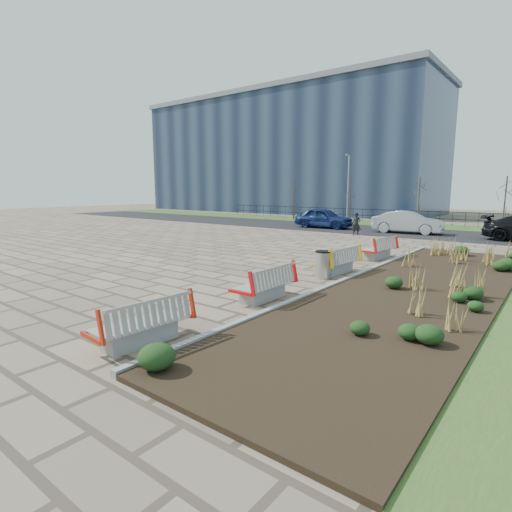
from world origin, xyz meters
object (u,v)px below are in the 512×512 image
Objects in this scene: bench_d at (378,248)px; bench_a at (140,320)px; lamp_west at (348,190)px; bench_c at (337,260)px; pedestrian at (356,224)px; car_silver at (408,222)px; litter_bin at (323,265)px; bench_b at (263,283)px; car_blue at (324,218)px.

bench_a is at bearing -83.10° from bench_d.
lamp_west is at bearing 126.36° from bench_d.
pedestrian reaches higher than bench_c.
bench_a is at bearing 179.85° from car_silver.
litter_bin is 13.98m from pedestrian.
bench_b and bench_c have the same top height.
pedestrian is at bearing 138.06° from car_silver.
litter_bin is at bearing -89.56° from pedestrian.
bench_b is at bearing -93.40° from pedestrian.
bench_b is 1.00× the size of bench_c.
bench_b is 2.21× the size of litter_bin.
bench_d is (0.00, 8.67, 0.00)m from bench_b.
pedestrian is (-4.62, 20.92, 0.27)m from bench_a.
bench_a and bench_c have the same top height.
bench_b is 20.13m from car_silver.
bench_c is 2.21× the size of litter_bin.
bench_a is at bearing -72.63° from lamp_west.
lamp_west is (-8.99, 21.05, 2.56)m from litter_bin.
bench_d is 0.45× the size of car_blue.
bench_b is 21.69m from car_blue.
bench_d is 9.31m from pedestrian.
bench_b is at bearing -84.61° from bench_c.
bench_c is at bearing 89.51° from litter_bin.
bench_a reaches higher than litter_bin.
bench_a is 21.43m from pedestrian.
bench_a is 1.00× the size of bench_d.
bench_d is 5.12m from litter_bin.
bench_a is 4.17m from bench_b.
litter_bin is at bearing -83.20° from bench_d.
lamp_west reaches higher than bench_a.
bench_d is at bearing 94.29° from bench_a.
bench_c is 1.00× the size of bench_d.
bench_a and bench_d have the same top height.
bench_b is at bearing 94.29° from bench_a.
car_silver reaches higher than bench_b.
litter_bin is at bearing -177.75° from car_silver.
car_silver is (-2.21, 15.41, 0.30)m from bench_c.
bench_c is 15.57m from car_silver.
car_silver reaches higher than bench_c.
bench_a is 2.21× the size of litter_bin.
bench_c is at bearing 94.29° from bench_a.
lamp_west is at bearing 111.66° from bench_a.
bench_b is at bearing -89.86° from litter_bin.
car_silver reaches higher than pedestrian.
car_silver is at bearing 107.92° from bench_d.
pedestrian is at bearing -60.84° from lamp_west.
bench_c is 17.59m from car_blue.
car_blue is (-8.76, 16.28, 0.33)m from litter_bin.
litter_bin is at bearing 90.22° from bench_b.
bench_c is 0.35× the size of lamp_west.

